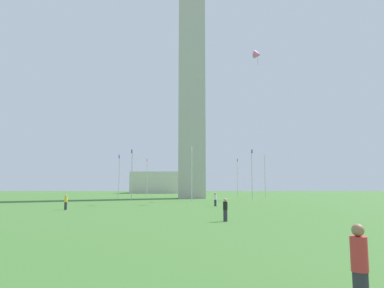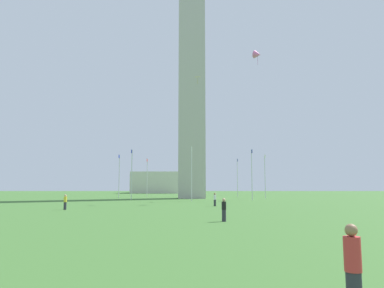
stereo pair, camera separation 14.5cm
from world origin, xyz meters
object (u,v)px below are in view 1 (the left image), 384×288
Objects in this scene: obelisk_monument at (192,80)px; flagpole_s at (192,176)px; kite_pink_delta at (258,55)px; distant_building at (157,183)px; flagpole_ne at (252,172)px; flagpole_w at (119,174)px; person_yellow_shirt at (66,202)px; person_black_shirt at (225,210)px; flagpole_nw at (132,172)px; kite_yellow_diamond at (198,77)px; flagpole_se at (237,176)px; person_white_shirt at (215,200)px; person_red_shirt at (360,269)px; flagpole_e at (265,174)px; flagpole_sw at (147,176)px; flagpole_n at (192,171)px.

flagpole_s is (-15.35, 0.00, -20.52)m from obelisk_monument.
kite_pink_delta is 0.10× the size of distant_building.
flagpole_w is at bearing -112.50° from flagpole_ne.
person_yellow_shirt is 1.00× the size of person_black_shirt.
kite_yellow_diamond is at bearing 51.42° from flagpole_nw.
person_black_shirt is (39.97, -8.40, -4.21)m from flagpole_ne.
flagpole_s is at bearing -178.38° from kite_yellow_diamond.
flagpole_se is 5.60× the size of person_white_shirt.
flagpole_se reaches higher than person_red_shirt.
kite_pink_delta is at bearing 32.24° from obelisk_monument.
flagpole_e is 52.65m from person_black_shirt.
flagpole_sw is 56.10m from distant_building.
flagpole_nw is at bearing 25.97° from person_red_shirt.
obelisk_monument reaches higher than flagpole_s.
person_white_shirt is (15.49, 3.01, -4.19)m from flagpole_n.
kite_yellow_diamond is at bearing -46.13° from flagpole_ne.
flagpole_n is 54.17m from person_red_shirt.
flagpole_w is (0.05, -15.41, -20.52)m from obelisk_monument.
flagpole_se is 30.81m from flagpole_nw.
flagpole_nw is 60.29m from person_red_shirt.
person_white_shirt is 0.62× the size of kite_pink_delta.
flagpole_w is 0.36× the size of distant_building.
person_black_shirt is 1.27× the size of kite_yellow_diamond.
flagpole_sw and flagpole_w have the same top height.
person_red_shirt is at bearing 15.20° from flagpole_w.
flagpole_e is at bearing 135.00° from flagpole_n.
flagpole_w is at bearing -45.00° from flagpole_s.
person_white_shirt reaches higher than person_black_shirt.
flagpole_ne is at bearing 67.50° from flagpole_w.
flagpole_e is 1.00× the size of flagpole_se.
flagpole_se and flagpole_nw have the same top height.
flagpole_se is (-21.79, 0.00, 0.00)m from flagpole_ne.
distant_building is (-97.80, -16.94, 3.13)m from person_white_shirt.
flagpole_n is at bearing -101.29° from kite_pink_delta.
flagpole_w is (-0.00, -30.81, 0.00)m from flagpole_e.
person_white_shirt is 21.78m from kite_yellow_diamond.
person_red_shirt is at bearing 7.26° from distant_building.
flagpole_ne is 20.71m from kite_pink_delta.
flagpole_ne is 5.44× the size of person_red_shirt.
flagpole_nw is 5.60× the size of person_white_shirt.
person_red_shirt is 0.64× the size of kite_pink_delta.
flagpole_nw is at bearing -90.00° from flagpole_ne.
flagpole_sw reaches higher than person_black_shirt.
flagpole_w is 7.27× the size of kite_yellow_diamond.
obelisk_monument is 5.54× the size of flagpole_e.
flagpole_n is at bearing 67.50° from flagpole_nw.
flagpole_n is (15.46, 0.00, -20.52)m from obelisk_monument.
flagpole_sw is at bearing 157.50° from flagpole_w.
obelisk_monument is 25.68m from flagpole_ne.
person_red_shirt is at bearing 2.32° from flagpole_s.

